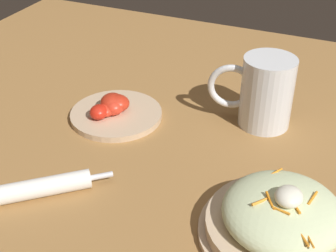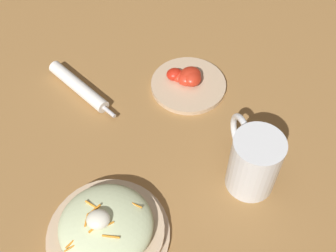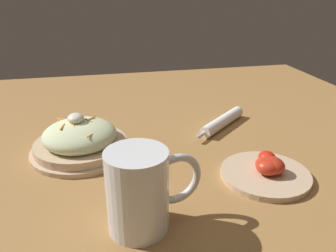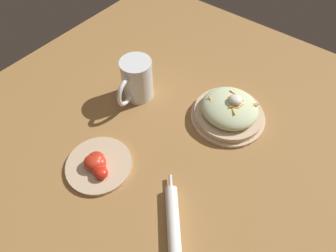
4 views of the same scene
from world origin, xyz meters
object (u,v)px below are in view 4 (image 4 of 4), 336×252
salad_plate (229,111)px  tomato_plate (98,164)px  napkin_roll (173,225)px  beer_mug (137,81)px

salad_plate → tomato_plate: bearing=-117.0°
salad_plate → napkin_roll: 0.37m
salad_plate → napkin_roll: bearing=-79.1°
napkin_roll → salad_plate: bearing=100.9°
beer_mug → napkin_roll: beer_mug is taller
beer_mug → tomato_plate: 0.29m
napkin_roll → beer_mug: bearing=142.3°
salad_plate → tomato_plate: 0.41m
salad_plate → beer_mug: size_ratio=1.44×
beer_mug → napkin_roll: size_ratio=0.87×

